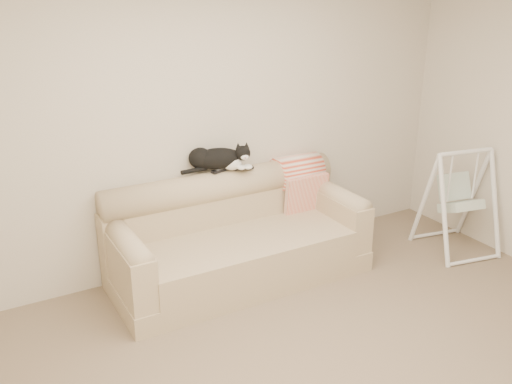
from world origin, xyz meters
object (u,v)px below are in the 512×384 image
remote_b (244,168)px  baby_swing (459,200)px  sofa (236,239)px  tuxedo_cat (218,159)px  remote_a (220,170)px

remote_b → baby_swing: 2.08m
sofa → tuxedo_cat: bearing=96.9°
sofa → remote_b: bearing=46.4°
remote_a → remote_b: bearing=-11.7°
baby_swing → sofa: bearing=164.7°
remote_a → tuxedo_cat: (-0.02, 0.02, 0.10)m
sofa → remote_b: remote_b is taller
sofa → remote_b: (0.19, 0.20, 0.56)m
remote_a → baby_swing: size_ratio=0.19×
sofa → remote_a: size_ratio=11.78×
remote_b → tuxedo_cat: tuxedo_cat is taller
tuxedo_cat → baby_swing: (2.11, -0.83, -0.51)m
baby_swing → remote_b: bearing=157.7°
remote_a → remote_b: remote_a is taller
sofa → remote_a: bearing=93.5°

